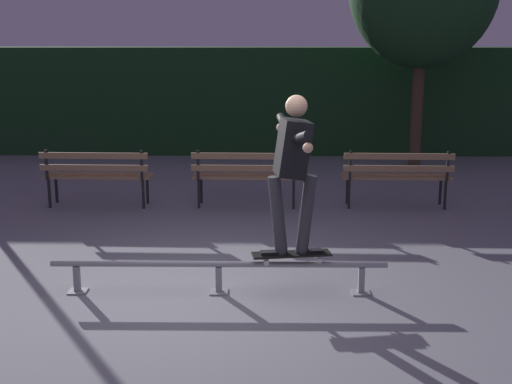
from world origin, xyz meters
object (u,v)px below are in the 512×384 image
Objects in this scene: grind_rail at (219,269)px; skateboard at (291,255)px; park_bench_leftmost at (96,172)px; park_bench_left_center at (246,172)px; skateboarder at (293,161)px; park_bench_right_center at (397,173)px.

skateboard is at bearing 0.00° from grind_rail.
skateboard is 4.44m from park_bench_leftmost.
skateboard is 0.50× the size of park_bench_left_center.
park_bench_leftmost is (-2.77, 3.47, 0.14)m from skateboard.
park_bench_left_center is at bearing 86.96° from grind_rail.
skateboarder reaches higher than grind_rail.
park_bench_left_center is (0.18, 3.47, 0.29)m from grind_rail.
park_bench_leftmost is (-2.77, 3.47, -0.80)m from skateboarder.
park_bench_right_center reaches higher than skateboard.
skateboarder is at bearing -115.92° from park_bench_right_center.
skateboarder is 0.97× the size of park_bench_right_center.
park_bench_left_center is at bearing 180.00° from park_bench_right_center.
skateboarder reaches higher than park_bench_right_center.
grind_rail is 4.04m from park_bench_leftmost.
skateboarder is 3.60m from park_bench_left_center.
park_bench_leftmost is (-2.04, 3.47, 0.29)m from grind_rail.
park_bench_left_center is at bearing 0.00° from park_bench_leftmost.
skateboarder is at bearing -51.39° from park_bench_leftmost.
skateboard is 3.86m from park_bench_right_center.
park_bench_leftmost and park_bench_right_center have the same top height.
grind_rail is 4.23m from park_bench_right_center.
park_bench_right_center is at bearing 55.19° from grind_rail.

